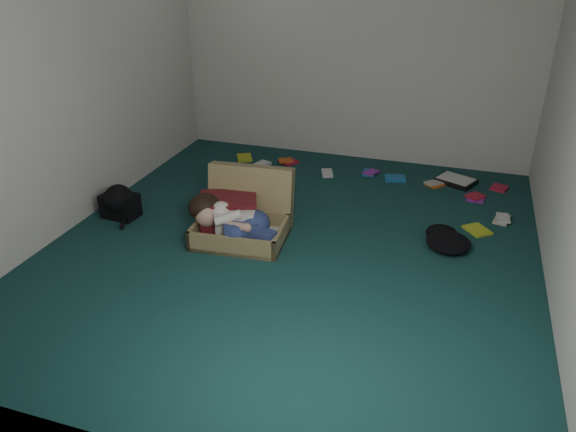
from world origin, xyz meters
The scene contains 11 objects.
floor centered at (0.00, 0.00, 0.00)m, with size 4.50×4.50×0.00m, color #163F3D.
wall_back centered at (0.00, 2.25, 1.30)m, with size 4.50×4.50×0.00m, color silver.
wall_front centered at (0.00, -2.25, 1.30)m, with size 4.50×4.50×0.00m, color silver.
wall_left centered at (-2.00, 0.00, 1.30)m, with size 4.50×4.50×0.00m, color silver.
suitcase centered at (-0.47, 0.08, 0.17)m, with size 0.82×0.81×0.56m.
person centered at (-0.51, -0.12, 0.21)m, with size 0.84×0.40×0.35m.
maroon_bin centered at (-0.61, 0.05, 0.17)m, with size 0.60×0.54×0.34m.
backpack centered at (-1.70, 0.02, 0.12)m, with size 0.40×0.32×0.24m, color black, non-canonical shape.
clothing_pile centered at (1.14, 0.41, 0.07)m, with size 0.42×0.34×0.13m, color black, non-canonical shape.
paper_tray centered at (1.25, 1.80, 0.03)m, with size 0.47×0.42×0.05m.
book_scatter centered at (0.57, 1.57, 0.01)m, with size 3.06×1.35×0.02m.
Camera 1 is at (1.24, -3.97, 2.38)m, focal length 35.00 mm.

